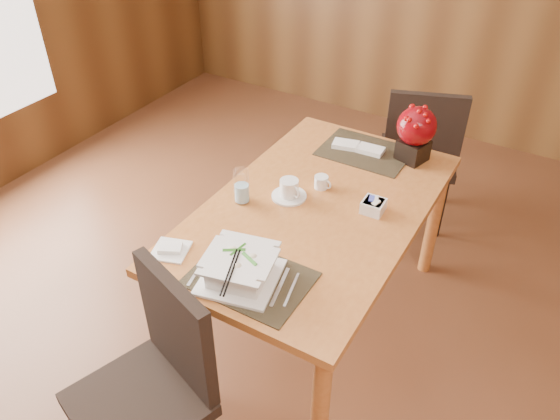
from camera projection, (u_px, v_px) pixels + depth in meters
The scene contains 14 objects.
ground at pixel (250, 404), 2.50m from camera, with size 6.00×6.00×0.00m, color brown.
dining_table at pixel (316, 223), 2.52m from camera, with size 0.90×1.50×0.75m.
placemat_near at pixel (250, 278), 2.08m from camera, with size 0.45×0.33×0.01m, color black.
placemat_far at pixel (365, 152), 2.84m from camera, with size 0.45×0.33×0.01m, color black.
soup_setting at pixel (240, 268), 2.05m from camera, with size 0.34×0.34×0.12m.
coffee_cup at pixel (289, 190), 2.49m from camera, with size 0.16×0.16×0.09m.
water_glass at pixel (242, 186), 2.44m from camera, with size 0.07×0.07×0.17m, color white.
creamer_jug at pixel (321, 182), 2.56m from camera, with size 0.08×0.08×0.06m, color white, non-canonical shape.
sugar_caddy at pixel (373, 206), 2.41m from camera, with size 0.10×0.10×0.06m, color white.
berry_decor at pixel (416, 131), 2.69m from camera, with size 0.20×0.20×0.29m.
napkins_far at pixel (360, 148), 2.84m from camera, with size 0.27×0.10×0.02m, color white, non-canonical shape.
bread_plate at pixel (171, 250), 2.21m from camera, with size 0.14×0.14×0.01m, color white.
near_chair at pixel (155, 376), 1.99m from camera, with size 0.56×0.56×0.94m.
far_chair at pixel (419, 151), 3.26m from camera, with size 0.57×0.57×0.96m.
Camera 1 is at (0.86, -1.20, 2.21)m, focal length 35.00 mm.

